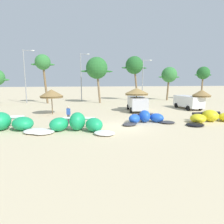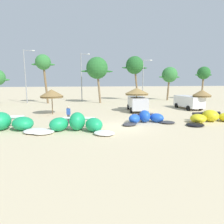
{
  "view_description": "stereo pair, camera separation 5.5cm",
  "coord_description": "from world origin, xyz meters",
  "px_view_note": "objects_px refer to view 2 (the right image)",
  "views": [
    {
      "loc": [
        -3.73,
        -15.45,
        3.91
      ],
      "look_at": [
        -0.41,
        2.0,
        1.0
      ],
      "focal_mm": 30.06,
      "sensor_mm": 36.0,
      "label": 1
    },
    {
      "loc": [
        -3.67,
        -15.46,
        3.91
      ],
      "look_at": [
        -0.41,
        2.0,
        1.0
      ],
      "focal_mm": 30.06,
      "sensor_mm": 36.0,
      "label": 2
    }
  ],
  "objects_px": {
    "kite_left_of_center": "(146,118)",
    "palm_left_of_gap": "(97,68)",
    "palm_left": "(43,63)",
    "lamppost_west_center": "(82,75)",
    "palm_right_of_gap": "(204,73)",
    "beach_umbrella_middle": "(137,91)",
    "lamppost_east_center": "(144,78)",
    "kite_center": "(213,118)",
    "beach_umbrella_near_palms": "(202,93)",
    "palm_center_right": "(170,75)",
    "beach_umbrella_near_van": "(52,94)",
    "parked_car_second": "(137,103)",
    "parked_van": "(188,101)",
    "lamppost_west": "(26,74)",
    "person_near_kites": "(69,115)",
    "palm_center_left": "(135,66)",
    "kite_left": "(76,124)"
  },
  "relations": [
    {
      "from": "kite_left_of_center",
      "to": "palm_left_of_gap",
      "type": "distance_m",
      "value": 18.47
    },
    {
      "from": "palm_left",
      "to": "palm_left_of_gap",
      "type": "height_order",
      "value": "palm_left"
    },
    {
      "from": "lamppost_west_center",
      "to": "palm_right_of_gap",
      "type": "bearing_deg",
      "value": -0.96
    },
    {
      "from": "beach_umbrella_middle",
      "to": "lamppost_east_center",
      "type": "height_order",
      "value": "lamppost_east_center"
    },
    {
      "from": "lamppost_east_center",
      "to": "palm_left",
      "type": "bearing_deg",
      "value": -175.05
    },
    {
      "from": "palm_left_of_gap",
      "to": "palm_right_of_gap",
      "type": "height_order",
      "value": "palm_left_of_gap"
    },
    {
      "from": "kite_center",
      "to": "beach_umbrella_near_palms",
      "type": "relative_size",
      "value": 2.57
    },
    {
      "from": "palm_center_right",
      "to": "lamppost_west_center",
      "type": "relative_size",
      "value": 0.74
    },
    {
      "from": "beach_umbrella_near_van",
      "to": "parked_car_second",
      "type": "bearing_deg",
      "value": 3.24
    },
    {
      "from": "beach_umbrella_near_palms",
      "to": "palm_left_of_gap",
      "type": "bearing_deg",
      "value": 137.68
    },
    {
      "from": "kite_center",
      "to": "palm_left",
      "type": "height_order",
      "value": "palm_left"
    },
    {
      "from": "kite_center",
      "to": "lamppost_east_center",
      "type": "relative_size",
      "value": 0.88
    },
    {
      "from": "beach_umbrella_near_van",
      "to": "parked_van",
      "type": "bearing_deg",
      "value": 3.42
    },
    {
      "from": "beach_umbrella_middle",
      "to": "palm_left",
      "type": "distance_m",
      "value": 18.3
    },
    {
      "from": "palm_right_of_gap",
      "to": "lamppost_west",
      "type": "height_order",
      "value": "lamppost_west"
    },
    {
      "from": "person_near_kites",
      "to": "beach_umbrella_near_van",
      "type": "bearing_deg",
      "value": 111.15
    },
    {
      "from": "beach_umbrella_near_van",
      "to": "lamppost_west_center",
      "type": "xyz_separation_m",
      "value": [
        4.04,
        14.15,
        2.66
      ]
    },
    {
      "from": "kite_left_of_center",
      "to": "palm_left_of_gap",
      "type": "height_order",
      "value": "palm_left_of_gap"
    },
    {
      "from": "parked_van",
      "to": "palm_center_right",
      "type": "height_order",
      "value": "palm_center_right"
    },
    {
      "from": "kite_left_of_center",
      "to": "beach_umbrella_near_van",
      "type": "xyz_separation_m",
      "value": [
        -9.34,
        6.56,
        2.04
      ]
    },
    {
      "from": "beach_umbrella_near_palms",
      "to": "palm_center_right",
      "type": "relative_size",
      "value": 0.41
    },
    {
      "from": "parked_car_second",
      "to": "palm_right_of_gap",
      "type": "relative_size",
      "value": 0.73
    },
    {
      "from": "person_near_kites",
      "to": "palm_center_left",
      "type": "distance_m",
      "value": 24.2
    },
    {
      "from": "parked_van",
      "to": "person_near_kites",
      "type": "relative_size",
      "value": 3.0
    },
    {
      "from": "parked_van",
      "to": "palm_center_left",
      "type": "height_order",
      "value": "palm_center_left"
    },
    {
      "from": "kite_left_of_center",
      "to": "palm_left_of_gap",
      "type": "relative_size",
      "value": 0.66
    },
    {
      "from": "beach_umbrella_near_van",
      "to": "palm_center_right",
      "type": "distance_m",
      "value": 25.76
    },
    {
      "from": "beach_umbrella_near_palms",
      "to": "palm_right_of_gap",
      "type": "xyz_separation_m",
      "value": [
        10.67,
        14.53,
        3.25
      ]
    },
    {
      "from": "beach_umbrella_near_van",
      "to": "kite_left",
      "type": "bearing_deg",
      "value": -71.49
    },
    {
      "from": "kite_left",
      "to": "lamppost_west_center",
      "type": "height_order",
      "value": "lamppost_west_center"
    },
    {
      "from": "beach_umbrella_near_van",
      "to": "beach_umbrella_middle",
      "type": "height_order",
      "value": "beach_umbrella_middle"
    },
    {
      "from": "palm_center_left",
      "to": "palm_center_right",
      "type": "xyz_separation_m",
      "value": [
        7.25,
        -0.95,
        -1.87
      ]
    },
    {
      "from": "kite_center",
      "to": "beach_umbrella_middle",
      "type": "distance_m",
      "value": 9.45
    },
    {
      "from": "palm_left",
      "to": "lamppost_west_center",
      "type": "relative_size",
      "value": 0.93
    },
    {
      "from": "kite_left_of_center",
      "to": "palm_center_right",
      "type": "xyz_separation_m",
      "value": [
        12.54,
        19.89,
        4.76
      ]
    },
    {
      "from": "kite_left",
      "to": "palm_center_left",
      "type": "relative_size",
      "value": 0.71
    },
    {
      "from": "kite_center",
      "to": "beach_umbrella_near_van",
      "type": "bearing_deg",
      "value": 154.57
    },
    {
      "from": "kite_center",
      "to": "parked_van",
      "type": "xyz_separation_m",
      "value": [
        2.78,
        8.63,
        0.65
      ]
    },
    {
      "from": "palm_left",
      "to": "kite_left",
      "type": "bearing_deg",
      "value": -74.91
    },
    {
      "from": "person_near_kites",
      "to": "palm_center_right",
      "type": "xyz_separation_m",
      "value": [
        19.77,
        18.8,
        4.39
      ]
    },
    {
      "from": "beach_umbrella_near_van",
      "to": "parked_van",
      "type": "height_order",
      "value": "beach_umbrella_near_van"
    },
    {
      "from": "kite_left_of_center",
      "to": "lamppost_west",
      "type": "bearing_deg",
      "value": 128.11
    },
    {
      "from": "parked_car_second",
      "to": "person_near_kites",
      "type": "height_order",
      "value": "parked_car_second"
    },
    {
      "from": "palm_right_of_gap",
      "to": "kite_left",
      "type": "bearing_deg",
      "value": -140.78
    },
    {
      "from": "palm_center_right",
      "to": "beach_umbrella_near_palms",
      "type": "bearing_deg",
      "value": -100.18
    },
    {
      "from": "kite_left_of_center",
      "to": "beach_umbrella_near_palms",
      "type": "height_order",
      "value": "beach_umbrella_near_palms"
    },
    {
      "from": "beach_umbrella_near_van",
      "to": "palm_left_of_gap",
      "type": "bearing_deg",
      "value": 58.48
    },
    {
      "from": "kite_left_of_center",
      "to": "palm_center_right",
      "type": "relative_size",
      "value": 0.79
    },
    {
      "from": "kite_center",
      "to": "lamppost_west_center",
      "type": "relative_size",
      "value": 0.79
    },
    {
      "from": "beach_umbrella_near_palms",
      "to": "palm_center_left",
      "type": "bearing_deg",
      "value": 107.31
    }
  ]
}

